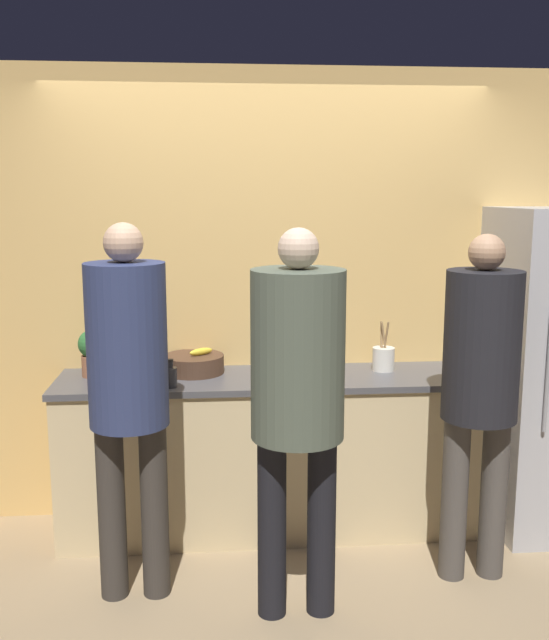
{
  "coord_description": "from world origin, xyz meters",
  "views": [
    {
      "loc": [
        -0.31,
        -3.51,
        1.9
      ],
      "look_at": [
        0.0,
        0.13,
        1.25
      ],
      "focal_mm": 40.0,
      "sensor_mm": 36.0,
      "label": 1
    }
  ],
  "objects": [
    {
      "name": "ground_plane",
      "position": [
        0.0,
        0.0,
        0.0
      ],
      "size": [
        14.0,
        14.0,
        0.0
      ],
      "primitive_type": "plane",
      "color": "#9E8460"
    },
    {
      "name": "cup_red",
      "position": [
        0.2,
        0.51,
        0.94
      ],
      "size": [
        0.08,
        0.08,
        0.09
      ],
      "color": "#A33D33",
      "rests_on": "counter"
    },
    {
      "name": "person_right",
      "position": [
        0.96,
        -0.29,
        1.03
      ],
      "size": [
        0.36,
        0.36,
        1.72
      ],
      "color": "#4C4742",
      "rests_on": "ground_plane"
    },
    {
      "name": "counter",
      "position": [
        0.0,
        0.33,
        0.45
      ],
      "size": [
        2.37,
        0.6,
        0.9
      ],
      "color": "beige",
      "rests_on": "ground_plane"
    },
    {
      "name": "person_left",
      "position": [
        -0.71,
        -0.32,
        1.07
      ],
      "size": [
        0.36,
        0.36,
        1.78
      ],
      "color": "#38332D",
      "rests_on": "ground_plane"
    },
    {
      "name": "utensil_crock",
      "position": [
        0.65,
        0.39,
        0.97
      ],
      "size": [
        0.13,
        0.13,
        0.28
      ],
      "color": "silver",
      "rests_on": "counter"
    },
    {
      "name": "wall_back",
      "position": [
        0.0,
        0.62,
        1.3
      ],
      "size": [
        5.2,
        0.06,
        2.6
      ],
      "color": "#E0B266",
      "rests_on": "ground_plane"
    },
    {
      "name": "refrigerator",
      "position": [
        1.56,
        0.25,
        0.91
      ],
      "size": [
        0.6,
        0.72,
        1.82
      ],
      "color": "#B7B7BC",
      "rests_on": "ground_plane"
    },
    {
      "name": "person_center",
      "position": [
        0.04,
        -0.53,
        1.09
      ],
      "size": [
        0.41,
        0.41,
        1.76
      ],
      "color": "black",
      "rests_on": "ground_plane"
    },
    {
      "name": "fruit_bowl",
      "position": [
        -0.43,
        0.43,
        0.95
      ],
      "size": [
        0.34,
        0.34,
        0.14
      ],
      "color": "#4C3323",
      "rests_on": "counter"
    },
    {
      "name": "bottle_clear",
      "position": [
        0.33,
        0.28,
        0.98
      ],
      "size": [
        0.05,
        0.05,
        0.21
      ],
      "color": "silver",
      "rests_on": "counter"
    },
    {
      "name": "potted_plant",
      "position": [
        -0.99,
        0.4,
        1.04
      ],
      "size": [
        0.16,
        0.16,
        0.26
      ],
      "color": "#9E6042",
      "rests_on": "counter"
    },
    {
      "name": "bottle_dark",
      "position": [
        -0.55,
        0.13,
        0.96
      ],
      "size": [
        0.07,
        0.07,
        0.15
      ],
      "color": "#333338",
      "rests_on": "counter"
    }
  ]
}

